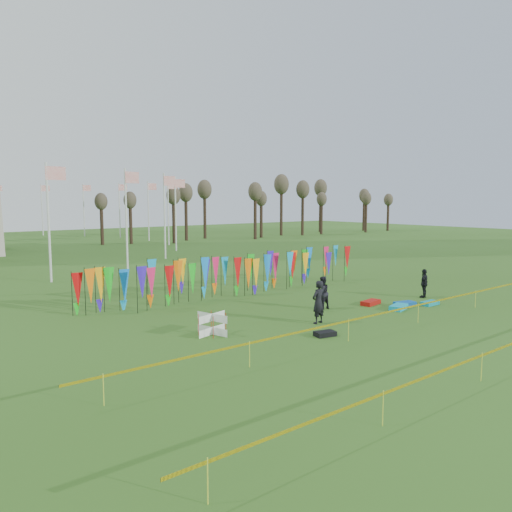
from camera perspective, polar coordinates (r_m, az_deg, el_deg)
ground at (r=22.30m, az=11.75°, el=-8.08°), size 160.00×160.00×0.00m
banner_row at (r=28.99m, az=-2.29°, el=-1.79°), size 18.64×0.64×2.27m
caution_tape_near at (r=21.33m, az=13.55°, el=-6.64°), size 26.00×0.02×0.90m
caution_tape_far at (r=18.61m, az=27.07°, el=-9.10°), size 26.00×0.02×0.90m
tree_line at (r=75.51m, az=1.57°, el=6.93°), size 53.92×1.92×7.84m
box_kite at (r=20.78m, az=-5.03°, el=-7.75°), size 0.82×0.82×0.91m
person_left at (r=22.62m, az=7.12°, el=-5.25°), size 0.78×0.61×1.95m
person_mid at (r=25.61m, az=7.58°, el=-4.19°), size 0.85×0.56×1.68m
person_right at (r=29.90m, az=18.66°, el=-2.98°), size 1.08×0.79×1.64m
kite_bag_turquoise at (r=26.43m, az=15.99°, el=-5.64°), size 1.33×0.91×0.24m
kite_bag_blue at (r=27.34m, az=16.65°, el=-5.27°), size 1.21×0.82×0.23m
kite_bag_red at (r=27.27m, az=12.97°, el=-5.20°), size 1.31×0.76×0.23m
kite_bag_black at (r=20.80m, az=7.89°, el=-8.79°), size 0.94×0.67×0.20m
kite_bag_teal at (r=28.04m, az=19.27°, el=-5.11°), size 1.06×0.51×0.20m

